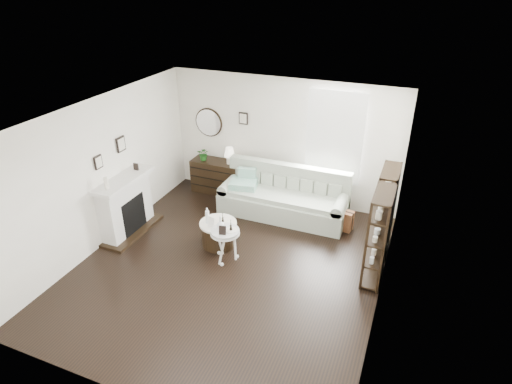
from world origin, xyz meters
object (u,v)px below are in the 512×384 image
at_px(drum_table, 219,233).
at_px(pedestal_table, 225,233).
at_px(sofa, 284,199).
at_px(dresser, 217,176).

distance_m(drum_table, pedestal_table, 0.60).
xyz_separation_m(sofa, dresser, (-1.75, 0.39, 0.04)).
height_order(drum_table, pedestal_table, pedestal_table).
bearing_deg(pedestal_table, sofa, 77.26).
relative_size(drum_table, pedestal_table, 1.11).
bearing_deg(sofa, drum_table, -116.35).
height_order(dresser, drum_table, dresser).
bearing_deg(sofa, dresser, 167.45).
height_order(sofa, pedestal_table, sofa).
height_order(sofa, drum_table, sofa).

